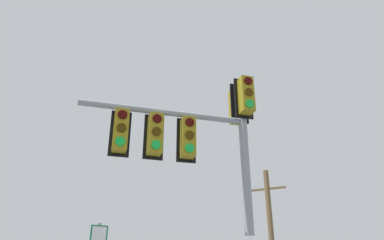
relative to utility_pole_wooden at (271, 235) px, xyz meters
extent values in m
cylinder|color=gray|center=(-15.24, 3.22, -1.28)|extent=(0.20, 0.20, 5.96)
cylinder|color=gray|center=(-15.80, 5.01, 0.83)|extent=(1.25, 3.61, 0.14)
cube|color=olive|center=(-15.53, 3.13, 1.38)|extent=(0.38, 0.38, 0.90)
cube|color=black|center=(-15.36, 3.18, 1.38)|extent=(0.17, 0.43, 1.04)
cylinder|color=#360503|center=(-15.68, 3.08, 1.68)|extent=(0.09, 0.20, 0.20)
cylinder|color=#3C2703|center=(-15.68, 3.08, 1.38)|extent=(0.09, 0.20, 0.20)
cylinder|color=green|center=(-15.68, 3.08, 1.08)|extent=(0.09, 0.20, 0.20)
cube|color=olive|center=(-14.95, 3.31, 1.38)|extent=(0.38, 0.38, 0.90)
cube|color=black|center=(-15.12, 3.26, 1.38)|extent=(0.17, 0.43, 1.04)
cylinder|color=#360503|center=(-14.80, 3.36, 1.68)|extent=(0.09, 0.20, 0.20)
cylinder|color=#3C2703|center=(-14.80, 3.36, 1.38)|extent=(0.09, 0.20, 0.20)
cylinder|color=green|center=(-14.80, 3.36, 1.08)|extent=(0.09, 0.20, 0.20)
cube|color=olive|center=(-15.64, 4.49, 0.28)|extent=(0.37, 0.37, 0.90)
cube|color=black|center=(-15.48, 4.54, 0.28)|extent=(0.16, 0.43, 1.04)
cylinder|color=#360503|center=(-15.80, 4.45, 0.58)|extent=(0.08, 0.20, 0.20)
cylinder|color=#3C2703|center=(-15.80, 4.45, 0.28)|extent=(0.08, 0.20, 0.20)
cylinder|color=green|center=(-15.80, 4.45, -0.02)|extent=(0.08, 0.20, 0.20)
cube|color=olive|center=(-15.86, 5.20, 0.28)|extent=(0.38, 0.38, 0.90)
cube|color=black|center=(-15.70, 5.25, 0.28)|extent=(0.18, 0.43, 1.04)
cylinder|color=#360503|center=(-16.02, 5.14, 0.58)|extent=(0.09, 0.20, 0.20)
cylinder|color=#3C2703|center=(-16.02, 5.14, 0.28)|extent=(0.09, 0.20, 0.20)
cylinder|color=green|center=(-16.02, 5.14, -0.02)|extent=(0.09, 0.20, 0.20)
cube|color=olive|center=(-16.08, 5.90, 0.28)|extent=(0.37, 0.37, 0.90)
cube|color=black|center=(-15.92, 5.95, 0.28)|extent=(0.17, 0.43, 1.04)
cylinder|color=#360503|center=(-16.24, 5.85, 0.58)|extent=(0.09, 0.20, 0.20)
cylinder|color=#3C2703|center=(-16.24, 5.85, 0.28)|extent=(0.09, 0.20, 0.20)
cylinder|color=green|center=(-16.24, 5.85, -0.02)|extent=(0.09, 0.20, 0.20)
cylinder|color=brown|center=(0.00, 0.00, -0.10)|extent=(0.34, 0.34, 8.33)
cube|color=brown|center=(0.00, 0.00, 2.85)|extent=(1.11, 2.23, 0.12)
cube|color=#0C7238|center=(-14.91, 6.46, -1.69)|extent=(0.20, 0.35, 0.41)
cube|color=white|center=(-14.93, 6.46, -1.69)|extent=(0.15, 0.28, 0.35)
camera|label=1|loc=(-23.02, 4.20, -2.64)|focal=33.63mm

